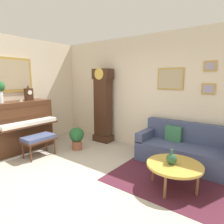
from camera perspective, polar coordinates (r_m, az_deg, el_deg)
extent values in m
cube|color=#B2A899|center=(3.60, -11.84, -20.54)|extent=(6.40, 6.00, 0.10)
cube|color=#B28E3D|center=(5.47, -27.60, 9.62)|extent=(0.03, 1.10, 0.84)
cube|color=tan|center=(5.45, -27.53, 9.62)|extent=(0.01, 0.98, 0.72)
cube|color=beige|center=(5.03, 8.69, 5.54)|extent=(5.30, 0.10, 2.80)
cube|color=#B28E3D|center=(4.43, 26.76, 11.87)|extent=(0.24, 0.03, 0.20)
cube|color=#998EA8|center=(4.42, 26.72, 11.89)|extent=(0.18, 0.01, 0.14)
cube|color=#B28E3D|center=(4.64, 16.67, 9.25)|extent=(0.60, 0.03, 0.48)
cube|color=tan|center=(4.63, 16.60, 9.25)|extent=(0.54, 0.01, 0.42)
cube|color=#B28E3D|center=(4.43, 26.32, 6.07)|extent=(0.26, 0.03, 0.22)
cube|color=#998EA8|center=(4.41, 26.28, 6.06)|extent=(0.20, 0.01, 0.16)
cube|color=#4C1E2D|center=(3.73, 16.90, -18.72)|extent=(2.10, 1.50, 0.01)
cube|color=#4C2B19|center=(5.33, -25.24, -3.65)|extent=(0.60, 1.44, 1.22)
cube|color=#4C2B19|center=(4.95, -22.97, -3.63)|extent=(0.28, 1.38, 0.04)
cube|color=white|center=(4.93, -23.02, -2.95)|extent=(0.26, 1.32, 0.08)
cube|color=#4C2B19|center=(4.99, -23.83, -0.07)|extent=(0.03, 1.20, 0.20)
cube|color=#4C2B19|center=(4.77, -20.63, -7.70)|extent=(0.42, 0.70, 0.04)
cube|color=#424C70|center=(4.75, -20.67, -7.01)|extent=(0.40, 0.68, 0.08)
cylinder|color=#4C2B19|center=(4.55, -22.62, -11.29)|extent=(0.04, 0.04, 0.36)
cylinder|color=#4C2B19|center=(4.86, -16.44, -9.62)|extent=(0.04, 0.04, 0.36)
cylinder|color=#4C2B19|center=(4.82, -24.58, -10.27)|extent=(0.04, 0.04, 0.36)
cylinder|color=#4C2B19|center=(5.11, -18.60, -8.78)|extent=(0.04, 0.04, 0.36)
cube|color=#3D2316|center=(5.62, -2.58, -7.54)|extent=(0.52, 0.34, 0.18)
cube|color=#3D2316|center=(5.44, -2.65, 0.54)|extent=(0.44, 0.28, 1.78)
cube|color=#3D2316|center=(5.37, -2.73, 11.02)|extent=(0.52, 0.32, 0.28)
cylinder|color=gold|center=(5.25, -3.83, 11.04)|extent=(0.30, 0.02, 0.30)
cylinder|color=gold|center=(5.39, -2.99, 1.10)|extent=(0.03, 0.03, 0.70)
cube|color=#424C70|center=(4.35, 20.40, -11.71)|extent=(1.90, 0.80, 0.42)
cube|color=#424C70|center=(4.50, 21.82, -5.59)|extent=(1.90, 0.20, 0.44)
cube|color=#424C70|center=(4.56, 10.17, -6.43)|extent=(0.18, 0.80, 0.20)
cube|color=#38754C|center=(4.45, 17.50, -6.06)|extent=(0.34, 0.12, 0.32)
cylinder|color=gold|center=(3.39, 17.78, -14.55)|extent=(0.88, 0.88, 0.04)
torus|color=brown|center=(3.39, 17.78, -14.55)|extent=(0.88, 0.88, 0.04)
cylinder|color=brown|center=(3.78, 19.51, -15.39)|extent=(0.04, 0.04, 0.37)
cylinder|color=brown|center=(3.39, 23.65, -18.72)|extent=(0.04, 0.04, 0.37)
cylinder|color=brown|center=(3.17, 15.26, -20.28)|extent=(0.04, 0.04, 0.37)
cylinder|color=brown|center=(3.59, 11.96, -16.43)|extent=(0.04, 0.04, 0.37)
cube|color=#3D2316|center=(5.33, -23.15, 4.76)|extent=(0.12, 0.18, 0.30)
cylinder|color=white|center=(5.28, -22.85, 5.28)|extent=(0.01, 0.11, 0.11)
cone|color=#3D2316|center=(5.32, -23.28, 6.80)|extent=(0.10, 0.10, 0.08)
cylinder|color=beige|center=(5.12, -25.13, 2.81)|extent=(0.12, 0.12, 0.01)
cylinder|color=beige|center=(5.12, -25.15, 3.10)|extent=(0.08, 0.08, 0.06)
cylinder|color=#234C33|center=(3.36, 16.91, -14.21)|extent=(0.09, 0.09, 0.01)
sphere|color=#285638|center=(3.33, 16.98, -12.96)|extent=(0.17, 0.17, 0.17)
cylinder|color=#285638|center=(3.29, 17.08, -11.11)|extent=(0.04, 0.04, 0.08)
cylinder|color=#935138|center=(5.05, -10.19, -9.48)|extent=(0.24, 0.24, 0.22)
sphere|color=#235B2D|center=(4.96, -10.28, -6.54)|extent=(0.36, 0.36, 0.36)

